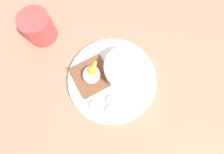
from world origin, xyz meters
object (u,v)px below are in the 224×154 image
poached_egg (92,74)px  coffee_mug (38,27)px  banana_slice_back (95,106)px  toast_slice (92,76)px  banana_slice_left (111,111)px  oatmeal_bowl (126,70)px  banana_slice_front (112,101)px

poached_egg → coffee_mug: bearing=-144.2°
poached_egg → banana_slice_back: size_ratio=1.64×
toast_slice → coffee_mug: bearing=-144.7°
banana_slice_left → coffee_mug: (-28.65, -15.68, 2.82)cm
toast_slice → banana_slice_back: size_ratio=2.85×
banana_slice_back → poached_egg: bearing=174.3°
banana_slice_left → coffee_mug: bearing=-151.3°
oatmeal_bowl → coffee_mug: coffee_mug is taller
poached_egg → banana_slice_front: (8.31, 3.90, -2.14)cm
toast_slice → banana_slice_back: bearing=-5.2°
poached_egg → banana_slice_left: 11.66cm
poached_egg → coffee_mug: size_ratio=0.78×
toast_slice → poached_egg: (-0.19, 0.09, 2.04)cm
oatmeal_bowl → toast_slice: size_ratio=1.00×
toast_slice → banana_slice_front: size_ratio=4.03×
oatmeal_bowl → banana_slice_left: (10.07, -6.60, -2.42)cm
banana_slice_left → toast_slice: bearing=-164.2°
toast_slice → coffee_mug: coffee_mug is taller
banana_slice_left → coffee_mug: 32.78cm
toast_slice → banana_slice_left: toast_slice is taller
banana_slice_front → poached_egg: bearing=-154.9°
oatmeal_bowl → banana_slice_front: (7.34, -5.67, -2.25)cm
banana_slice_front → banana_slice_left: banana_slice_front is taller
toast_slice → banana_slice_front: (8.12, 3.99, -0.10)cm
poached_egg → banana_slice_back: (8.64, -0.87, -2.36)cm
banana_slice_back → banana_slice_front: bearing=94.0°
poached_egg → banana_slice_front: poached_egg is taller
toast_slice → banana_slice_back: (8.45, -0.77, -0.32)cm
toast_slice → coffee_mug: size_ratio=1.35×
banana_slice_front → toast_slice: bearing=-153.8°
toast_slice → banana_slice_left: (10.85, 3.06, -0.27)cm
oatmeal_bowl → poached_egg: 9.62cm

